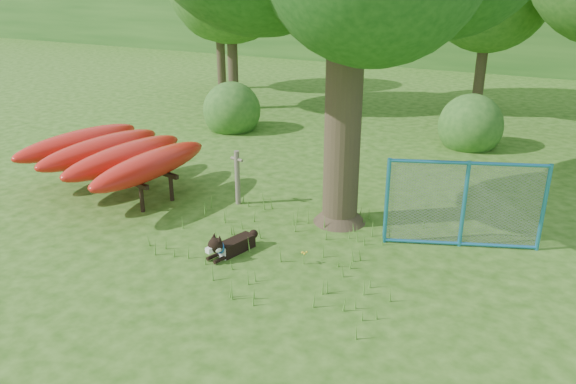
% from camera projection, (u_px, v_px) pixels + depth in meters
% --- Properties ---
extents(ground, '(80.00, 80.00, 0.00)m').
position_uv_depth(ground, '(245.00, 269.00, 9.43)').
color(ground, '#265110').
rests_on(ground, ground).
extents(wooden_post, '(0.33, 0.14, 1.19)m').
position_uv_depth(wooden_post, '(237.00, 176.00, 11.84)').
color(wooden_post, '#6A604F').
rests_on(wooden_post, ground).
extents(kayak_rack, '(3.68, 3.95, 1.17)m').
position_uv_depth(kayak_rack, '(112.00, 153.00, 12.48)').
color(kayak_rack, black).
rests_on(kayak_rack, ground).
extents(husky_dog, '(0.50, 1.10, 0.50)m').
position_uv_depth(husky_dog, '(229.00, 246.00, 9.83)').
color(husky_dog, black).
rests_on(husky_dog, ground).
extents(fence_section, '(2.63, 1.04, 2.71)m').
position_uv_depth(fence_section, '(464.00, 205.00, 9.91)').
color(fence_section, teal).
rests_on(fence_section, ground).
extents(wildflower_clump, '(0.12, 0.10, 0.25)m').
position_uv_depth(wildflower_clump, '(304.00, 254.00, 9.50)').
color(wildflower_clump, '#56902F').
rests_on(wildflower_clump, ground).
extents(shrub_left, '(1.80, 1.80, 1.80)m').
position_uv_depth(shrub_left, '(232.00, 129.00, 17.76)').
color(shrub_left, '#2A5D1E').
rests_on(shrub_left, ground).
extents(shrub_mid, '(1.80, 1.80, 1.80)m').
position_uv_depth(shrub_mid, '(468.00, 146.00, 16.04)').
color(shrub_mid, '#2A5D1E').
rests_on(shrub_mid, ground).
extents(wooded_hillside, '(80.00, 12.00, 6.00)m').
position_uv_depth(wooded_hillside, '(502.00, 3.00, 31.53)').
color(wooded_hillside, '#2A5D1E').
rests_on(wooded_hillside, ground).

